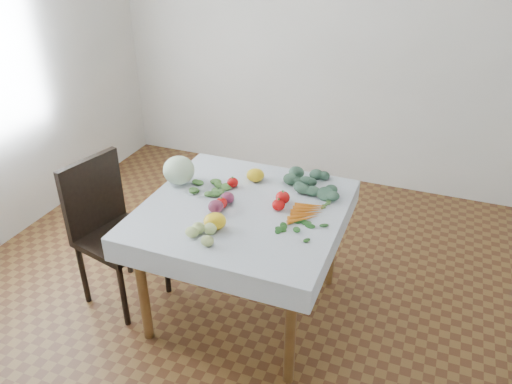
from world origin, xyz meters
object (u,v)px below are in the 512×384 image
Objects in this scene: chair at (109,223)px; heirloom_back at (255,175)px; carrot_bunch at (308,212)px; table at (243,222)px; cabbage at (179,170)px.

heirloom_back is at bearing 31.15° from chair.
heirloom_back is 0.50m from carrot_bunch.
table is 0.35m from heirloom_back.
cabbage is 0.47m from heirloom_back.
table is 3.73× the size of carrot_bunch.
heirloom_back is (0.79, 0.48, 0.25)m from chair.
cabbage reaches higher than heirloom_back.
cabbage is (0.36, 0.28, 0.30)m from chair.
chair is 8.45× the size of heirloom_back.
cabbage reaches higher than carrot_bunch.
chair is 0.96m from heirloom_back.
cabbage is at bearing 175.23° from carrot_bunch.
chair is at bearing -169.37° from table.
table is 0.53m from cabbage.
cabbage is at bearing 38.09° from chair.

